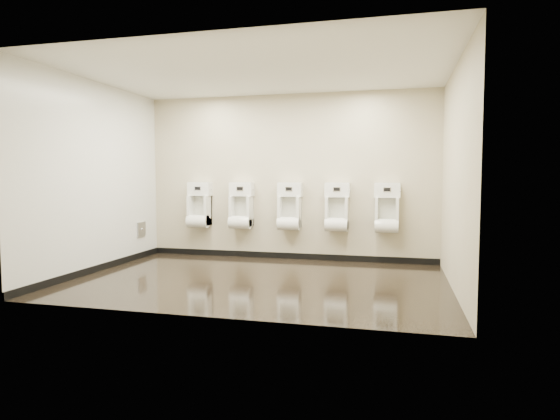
# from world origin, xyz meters

# --- Properties ---
(ground) EXTENTS (5.00, 3.50, 0.00)m
(ground) POSITION_xyz_m (0.00, 0.00, 0.00)
(ground) COLOR black
(ground) RESTS_ON ground
(ceiling) EXTENTS (5.00, 3.50, 0.00)m
(ceiling) POSITION_xyz_m (0.00, 0.00, 2.80)
(ceiling) COLOR silver
(back_wall) EXTENTS (5.00, 0.02, 2.80)m
(back_wall) POSITION_xyz_m (0.00, 1.75, 1.40)
(back_wall) COLOR #BDB496
(back_wall) RESTS_ON ground
(front_wall) EXTENTS (5.00, 0.02, 2.80)m
(front_wall) POSITION_xyz_m (0.00, -1.75, 1.40)
(front_wall) COLOR #BDB496
(front_wall) RESTS_ON ground
(left_wall) EXTENTS (0.02, 3.50, 2.80)m
(left_wall) POSITION_xyz_m (-2.50, 0.00, 1.40)
(left_wall) COLOR #BDB496
(left_wall) RESTS_ON ground
(right_wall) EXTENTS (0.02, 3.50, 2.80)m
(right_wall) POSITION_xyz_m (2.50, 0.00, 1.40)
(right_wall) COLOR #BDB496
(right_wall) RESTS_ON ground
(tile_overlay_left) EXTENTS (0.01, 3.50, 2.80)m
(tile_overlay_left) POSITION_xyz_m (-2.50, 0.00, 1.40)
(tile_overlay_left) COLOR white
(tile_overlay_left) RESTS_ON ground
(skirting_back) EXTENTS (5.00, 0.02, 0.10)m
(skirting_back) POSITION_xyz_m (0.00, 1.74, 0.05)
(skirting_back) COLOR black
(skirting_back) RESTS_ON ground
(skirting_left) EXTENTS (0.02, 3.50, 0.10)m
(skirting_left) POSITION_xyz_m (-2.49, 0.00, 0.05)
(skirting_left) COLOR black
(skirting_left) RESTS_ON ground
(access_panel) EXTENTS (0.04, 0.25, 0.25)m
(access_panel) POSITION_xyz_m (-2.48, 1.20, 0.50)
(access_panel) COLOR #9E9EA3
(access_panel) RESTS_ON left_wall
(urinal_0) EXTENTS (0.42, 0.32, 0.78)m
(urinal_0) POSITION_xyz_m (-1.58, 1.61, 0.85)
(urinal_0) COLOR white
(urinal_0) RESTS_ON back_wall
(urinal_1) EXTENTS (0.42, 0.32, 0.78)m
(urinal_1) POSITION_xyz_m (-0.80, 1.61, 0.85)
(urinal_1) COLOR white
(urinal_1) RESTS_ON back_wall
(urinal_2) EXTENTS (0.42, 0.32, 0.78)m
(urinal_2) POSITION_xyz_m (0.06, 1.61, 0.85)
(urinal_2) COLOR white
(urinal_2) RESTS_ON back_wall
(urinal_3) EXTENTS (0.42, 0.32, 0.78)m
(urinal_3) POSITION_xyz_m (0.86, 1.61, 0.85)
(urinal_3) COLOR white
(urinal_3) RESTS_ON back_wall
(urinal_4) EXTENTS (0.42, 0.32, 0.78)m
(urinal_4) POSITION_xyz_m (1.66, 1.61, 0.85)
(urinal_4) COLOR white
(urinal_4) RESTS_ON back_wall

